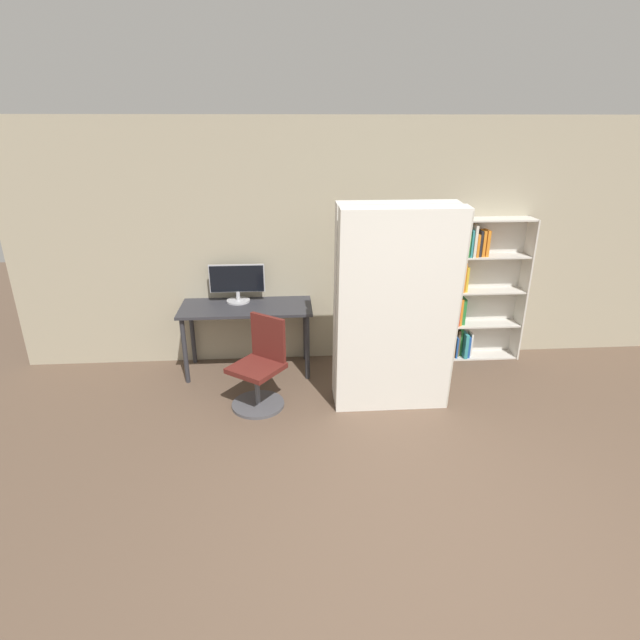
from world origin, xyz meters
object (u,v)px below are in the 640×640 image
Objects in this scene: mattress_near at (398,315)px; mattress_far at (392,305)px; office_chair at (260,372)px; monitor at (237,282)px; bookshelf at (478,292)px.

mattress_far is at bearing 90.00° from mattress_near.
mattress_near reaches higher than office_chair.
mattress_far is at bearing -28.59° from monitor.
mattress_near is (1.54, -1.10, -0.01)m from monitor.
monitor is at bearing 106.05° from office_chair.
mattress_near is at bearing -136.36° from bookshelf.
bookshelf reaches higher than monitor.
mattress_near is at bearing -8.88° from office_chair.
bookshelf is 1.67m from mattress_near.
monitor is 0.67× the size of office_chair.
monitor is 1.76m from mattress_far.
mattress_near reaches higher than bookshelf.
mattress_far is (1.29, 0.06, 0.64)m from office_chair.
mattress_near reaches higher than monitor.
mattress_far reaches higher than bookshelf.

